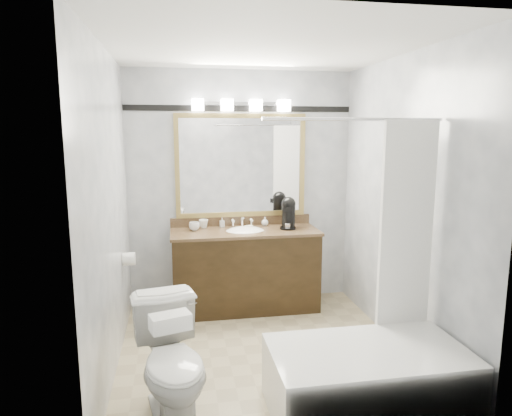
{
  "coord_description": "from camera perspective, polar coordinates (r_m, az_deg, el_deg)",
  "views": [
    {
      "loc": [
        -0.69,
        -3.55,
        1.88
      ],
      "look_at": [
        -0.0,
        0.35,
        1.2
      ],
      "focal_mm": 32.0,
      "sensor_mm": 36.0,
      "label": 1
    }
  ],
  "objects": [
    {
      "name": "vanity_light_bar",
      "position": [
        4.84,
        -1.84,
        12.76
      ],
      "size": [
        1.02,
        0.14,
        0.12
      ],
      "color": "silver",
      "rests_on": "room"
    },
    {
      "name": "vanity",
      "position": [
        4.84,
        -1.37,
        -7.52
      ],
      "size": [
        1.53,
        0.58,
        0.97
      ],
      "color": "black",
      "rests_on": "ground"
    },
    {
      "name": "soap_bottle_b",
      "position": [
        4.96,
        1.12,
        -1.67
      ],
      "size": [
        0.1,
        0.1,
        0.09
      ],
      "primitive_type": "imported",
      "rotation": [
        0.0,
        0.0,
        0.38
      ],
      "color": "white",
      "rests_on": "vanity"
    },
    {
      "name": "soap_bar",
      "position": [
        4.86,
        -0.88,
        -2.34
      ],
      "size": [
        0.09,
        0.07,
        0.02
      ],
      "primitive_type": "cube",
      "rotation": [
        0.0,
        0.0,
        0.29
      ],
      "color": "beige",
      "rests_on": "vanity"
    },
    {
      "name": "tissue_box",
      "position": [
        2.65,
        -10.66,
        -13.81
      ],
      "size": [
        0.25,
        0.18,
        0.09
      ],
      "primitive_type": "cube",
      "rotation": [
        0.0,
        0.0,
        0.3
      ],
      "color": "white",
      "rests_on": "toilet"
    },
    {
      "name": "mirror",
      "position": [
        4.9,
        -1.89,
        5.31
      ],
      "size": [
        1.4,
        0.04,
        1.1
      ],
      "color": "#AA904C",
      "rests_on": "room"
    },
    {
      "name": "soap_bottle_a",
      "position": [
        4.9,
        -4.26,
        -1.8
      ],
      "size": [
        0.05,
        0.05,
        0.1
      ],
      "primitive_type": "imported",
      "rotation": [
        0.0,
        0.0,
        0.16
      ],
      "color": "white",
      "rests_on": "vanity"
    },
    {
      "name": "tp_roll",
      "position": [
        4.4,
        -15.58,
        -6.15
      ],
      "size": [
        0.11,
        0.12,
        0.12
      ],
      "primitive_type": "cylinder",
      "rotation": [
        0.0,
        1.57,
        0.0
      ],
      "color": "white",
      "rests_on": "room"
    },
    {
      "name": "cup_left",
      "position": [
        4.77,
        -7.71,
        -2.27
      ],
      "size": [
        0.14,
        0.14,
        0.09
      ],
      "primitive_type": "imported",
      "rotation": [
        0.0,
        0.0,
        0.43
      ],
      "color": "white",
      "rests_on": "vanity"
    },
    {
      "name": "bathtub",
      "position": [
        3.34,
        14.02,
        -19.15
      ],
      "size": [
        1.3,
        0.75,
        1.96
      ],
      "color": "white",
      "rests_on": "ground"
    },
    {
      "name": "coffee_maker",
      "position": [
        4.83,
        4.07,
        -0.51
      ],
      "size": [
        0.18,
        0.21,
        0.33
      ],
      "rotation": [
        0.0,
        0.0,
        -0.34
      ],
      "color": "black",
      "rests_on": "vanity"
    },
    {
      "name": "toilet",
      "position": [
        3.15,
        -10.35,
        -18.57
      ],
      "size": [
        0.57,
        0.83,
        0.78
      ],
      "primitive_type": "imported",
      "rotation": [
        0.0,
        0.0,
        0.19
      ],
      "color": "white",
      "rests_on": "ground"
    },
    {
      "name": "cup_right",
      "position": [
        4.87,
        -6.57,
        -1.96
      ],
      "size": [
        0.11,
        0.11,
        0.09
      ],
      "primitive_type": "imported",
      "rotation": [
        0.0,
        0.0,
        -0.19
      ],
      "color": "white",
      "rests_on": "vanity"
    },
    {
      "name": "accent_stripe",
      "position": [
        4.9,
        -1.95,
        12.33
      ],
      "size": [
        2.4,
        0.01,
        0.06
      ],
      "primitive_type": "cube",
      "color": "black",
      "rests_on": "room"
    },
    {
      "name": "room",
      "position": [
        3.67,
        0.98,
        -0.1
      ],
      "size": [
        2.42,
        2.62,
        2.52
      ],
      "color": "tan",
      "rests_on": "ground"
    }
  ]
}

